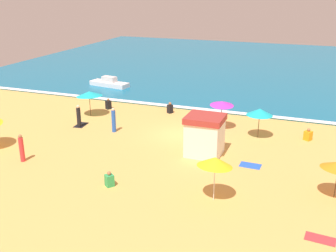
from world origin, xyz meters
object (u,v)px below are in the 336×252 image
(beach_umbrella_5, at_px, (215,162))
(beachgoer_5, at_px, (108,104))
(beach_umbrella_3, at_px, (222,103))
(beachgoer_4, at_px, (170,108))
(small_boat_0, at_px, (109,83))
(beach_umbrella_6, at_px, (260,112))
(beachgoer_1, at_px, (22,149))
(beachgoer_3, at_px, (114,120))
(lifeguard_cabana, at_px, (205,135))
(beach_umbrella_2, at_px, (89,94))
(beachgoer_7, at_px, (79,116))
(beachgoer_6, at_px, (109,180))
(beachgoer_0, at_px, (308,135))

(beach_umbrella_5, bearing_deg, beachgoer_5, 136.02)
(beach_umbrella_3, xyz_separation_m, beachgoer_4, (-4.95, 2.39, -1.58))
(beach_umbrella_5, xyz_separation_m, small_boat_0, (-16.18, 19.08, -1.66))
(beach_umbrella_5, bearing_deg, beach_umbrella_6, 85.58)
(beach_umbrella_3, relative_size, beachgoer_1, 1.38)
(beach_umbrella_5, bearing_deg, beachgoer_3, 142.79)
(lifeguard_cabana, height_order, beachgoer_1, lifeguard_cabana)
(beach_umbrella_2, distance_m, beachgoer_3, 4.67)
(beach_umbrella_5, relative_size, small_boat_0, 0.54)
(lifeguard_cabana, bearing_deg, small_boat_0, 135.99)
(beach_umbrella_6, bearing_deg, beachgoer_7, -169.31)
(beach_umbrella_3, height_order, beachgoer_3, beach_umbrella_3)
(beachgoer_4, bearing_deg, beachgoer_5, -171.91)
(beach_umbrella_6, relative_size, beachgoer_6, 2.87)
(beachgoer_0, bearing_deg, beachgoer_1, -148.71)
(beachgoer_6, xyz_separation_m, beachgoer_7, (-6.71, 7.64, 0.46))
(beach_umbrella_2, height_order, beachgoer_0, beach_umbrella_2)
(beach_umbrella_5, height_order, beach_umbrella_6, beach_umbrella_5)
(beach_umbrella_2, bearing_deg, small_boat_0, 109.22)
(lifeguard_cabana, height_order, beach_umbrella_3, lifeguard_cabana)
(beachgoer_5, xyz_separation_m, beachgoer_6, (6.89, -12.57, -0.04))
(beachgoer_0, distance_m, beachgoer_5, 16.65)
(beachgoer_0, relative_size, small_boat_0, 0.19)
(beachgoer_7, bearing_deg, beach_umbrella_2, 103.40)
(beachgoer_3, xyz_separation_m, beachgoer_5, (-3.16, 4.97, -0.47))
(beach_umbrella_6, height_order, small_boat_0, beach_umbrella_6)
(beachgoer_7, bearing_deg, beach_umbrella_6, 10.69)
(beachgoer_1, distance_m, beachgoer_7, 6.65)
(beach_umbrella_2, bearing_deg, beachgoer_3, -37.29)
(beachgoer_0, height_order, small_boat_0, small_boat_0)
(beachgoer_4, distance_m, beachgoer_6, 13.42)
(beachgoer_0, height_order, beachgoer_4, beachgoer_4)
(beach_umbrella_3, height_order, beachgoer_4, beach_umbrella_3)
(small_boat_0, bearing_deg, beach_umbrella_6, -29.29)
(beach_umbrella_6, distance_m, small_boat_0, 19.46)
(beachgoer_5, height_order, beachgoer_6, beachgoer_5)
(beachgoer_1, xyz_separation_m, beachgoer_3, (2.79, 6.60, 0.04))
(beachgoer_6, distance_m, small_boat_0, 22.27)
(small_boat_0, bearing_deg, beachgoer_3, -60.28)
(lifeguard_cabana, distance_m, beachgoer_5, 12.45)
(beach_umbrella_3, height_order, beachgoer_5, beach_umbrella_3)
(beachgoer_1, bearing_deg, beachgoer_4, 67.75)
(beach_umbrella_5, height_order, beachgoer_6, beach_umbrella_5)
(beach_umbrella_2, distance_m, beachgoer_7, 2.98)
(lifeguard_cabana, distance_m, beachgoer_7, 10.46)
(beach_umbrella_3, relative_size, beach_umbrella_6, 0.97)
(beach_umbrella_3, distance_m, small_boat_0, 16.57)
(beach_umbrella_5, distance_m, beachgoer_6, 5.89)
(beach_umbrella_2, bearing_deg, beach_umbrella_5, -37.23)
(beachgoer_3, bearing_deg, beachgoer_4, 68.53)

